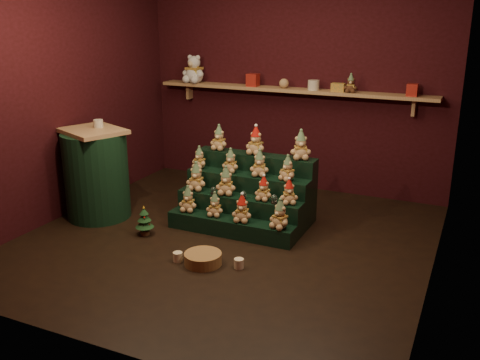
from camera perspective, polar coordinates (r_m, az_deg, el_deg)
The scene contains 41 objects.
ground at distance 5.52m, azimuth -1.58°, elevation -6.46°, with size 4.00×4.00×0.00m, color black.
back_wall at distance 6.99m, azimuth 5.91°, elevation 10.54°, with size 4.00×0.10×2.80m, color black.
front_wall at distance 3.44m, azimuth -17.09°, elevation 2.48°, with size 4.00×0.10×2.80m, color black.
left_wall at distance 6.29m, azimuth -18.91°, elevation 8.91°, with size 0.10×4.00×2.80m, color black.
right_wall at distance 4.59m, azimuth 21.96°, elevation 5.66°, with size 0.10×4.00×2.80m, color black.
back_shelf at distance 6.84m, azimuth 5.39°, elevation 9.50°, with size 3.60×0.26×0.24m.
riser_tier_front at distance 5.62m, azimuth -1.03°, elevation -5.01°, with size 1.40×0.22×0.18m, color black.
riser_tier_midfront at distance 5.77m, azimuth -0.08°, elevation -3.42°, with size 1.40×0.22×0.36m, color black.
riser_tier_midback at distance 5.93m, azimuth 0.81°, elevation -1.91°, with size 1.40×0.22×0.54m, color black.
riser_tier_back at distance 6.09m, azimuth 1.65°, elevation -0.48°, with size 1.40×0.22×0.72m, color black.
teddy_0 at distance 5.77m, azimuth -5.57°, elevation -2.02°, with size 0.20×0.18×0.28m, color tan, non-canonical shape.
teddy_1 at distance 5.62m, azimuth -2.69°, elevation -2.61°, with size 0.18×0.17×0.26m, color tan, non-canonical shape.
teddy_2 at distance 5.47m, azimuth 0.22°, elevation -3.04°, with size 0.20×0.18×0.29m, color tan, non-canonical shape.
teddy_3 at distance 5.31m, azimuth 4.30°, elevation -3.65°, with size 0.21×0.19×0.30m, color tan, non-canonical shape.
teddy_4 at distance 5.88m, azimuth -4.69°, elevation 0.38°, with size 0.22×0.20×0.31m, color tan, non-canonical shape.
teddy_5 at distance 5.72m, azimuth -1.51°, elevation -0.10°, with size 0.22×0.20×0.30m, color tan, non-canonical shape.
teddy_6 at distance 5.55m, azimuth 2.55°, elevation -0.90°, with size 0.18×0.17×0.26m, color tan, non-canonical shape.
teddy_7 at distance 5.47m, azimuth 5.24°, elevation -1.25°, with size 0.19×0.17×0.26m, color tan, non-canonical shape.
teddy_8 at distance 6.06m, azimuth -4.35°, elevation 2.40°, with size 0.18×0.16×0.25m, color tan, non-canonical shape.
teddy_9 at distance 5.90m, azimuth -1.00°, elevation 2.08°, with size 0.19×0.17×0.26m, color tan, non-canonical shape.
teddy_10 at distance 5.76m, azimuth 2.10°, elevation 1.80°, with size 0.20×0.18×0.29m, color tan, non-canonical shape.
teddy_11 at distance 5.63m, azimuth 5.12°, elevation 1.27°, with size 0.19×0.17×0.27m, color tan, non-canonical shape.
teddy_12 at distance 6.14m, azimuth -2.25°, elevation 4.53°, with size 0.20×0.18×0.28m, color tan, non-canonical shape.
teddy_13 at distance 5.93m, azimuth 1.71°, elevation 4.22°, with size 0.22×0.20×0.31m, color tan, non-canonical shape.
teddy_14 at distance 5.77m, azimuth 6.49°, elevation 3.73°, with size 0.22×0.20×0.31m, color tan, non-canonical shape.
snow_globe_a at distance 5.76m, azimuth -2.87°, elevation -1.13°, with size 0.06×0.06×0.08m.
snow_globe_b at distance 5.61m, azimuth 0.35°, elevation -1.59°, with size 0.07×0.07×0.09m.
snow_globe_c at distance 5.48m, azimuth 3.66°, elevation -2.05°, with size 0.07×0.07×0.10m.
side_table at distance 6.20m, azimuth -15.06°, elevation 0.62°, with size 0.83×0.77×1.02m.
table_ornament at distance 6.14m, azimuth -14.88°, elevation 5.85°, with size 0.11×0.11×0.08m, color beige.
mini_christmas_tree at distance 5.68m, azimuth -10.16°, elevation -4.28°, with size 0.19×0.19×0.33m.
mug_left at distance 5.10m, azimuth -6.65°, elevation -8.14°, with size 0.09×0.09×0.09m, color beige.
mug_right at distance 4.94m, azimuth -0.12°, elevation -8.89°, with size 0.09×0.09×0.09m, color beige.
wicker_basket at distance 5.02m, azimuth -3.97°, elevation -8.37°, with size 0.35×0.35×0.11m, color olive.
white_bear at distance 7.34m, azimuth -4.92°, elevation 12.09°, with size 0.33×0.30×0.46m, color silver, non-canonical shape.
brown_bear at distance 6.57m, azimuth 11.73°, elevation 10.07°, with size 0.15×0.14×0.22m, color #4D2919, non-canonical shape.
gift_tin_red_a at distance 6.98m, azimuth 1.39°, elevation 10.62°, with size 0.14×0.14×0.16m, color #AE261A.
gift_tin_cream at distance 6.71m, azimuth 7.84°, elevation 10.00°, with size 0.14×0.14×0.12m, color beige.
gift_tin_red_b at distance 6.47m, azimuth 17.91°, elevation 9.13°, with size 0.12×0.12×0.14m, color #AE261A.
shelf_plush_ball at distance 6.83m, azimuth 4.71°, elevation 10.24°, with size 0.12×0.12×0.12m, color tan.
scarf_gift_box at distance 6.63m, azimuth 10.43°, elevation 9.69°, with size 0.16×0.10×0.10m, color orange.
Camera 1 is at (2.25, -4.51, 2.25)m, focal length 40.00 mm.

